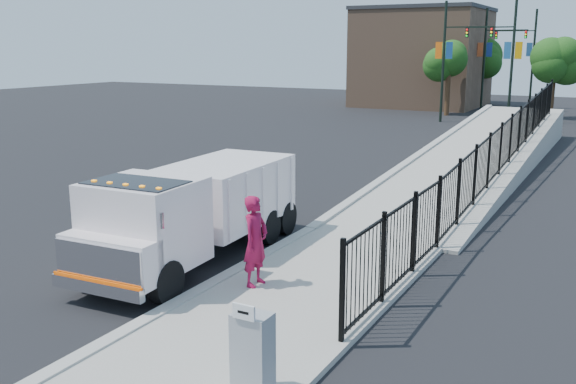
% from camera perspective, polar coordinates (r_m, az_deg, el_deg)
% --- Properties ---
extents(ground, '(120.00, 120.00, 0.00)m').
position_cam_1_polar(ground, '(14.61, -4.99, -7.56)').
color(ground, black).
rests_on(ground, ground).
extents(sidewalk, '(3.55, 12.00, 0.12)m').
position_cam_1_polar(sidewalk, '(12.07, -2.49, -11.75)').
color(sidewalk, '#9E998E').
rests_on(sidewalk, ground).
extents(curb, '(0.30, 12.00, 0.16)m').
position_cam_1_polar(curb, '(13.07, -9.87, -9.85)').
color(curb, '#ADAAA3').
rests_on(curb, ground).
extents(ramp, '(3.95, 24.06, 3.19)m').
position_cam_1_polar(ramp, '(28.40, 16.78, 1.99)').
color(ramp, '#9E998E').
rests_on(ramp, ground).
extents(iron_fence, '(0.10, 28.00, 1.80)m').
position_cam_1_polar(iron_fence, '(24.12, 18.27, 2.21)').
color(iron_fence, black).
rests_on(iron_fence, ground).
extents(truck, '(2.56, 7.03, 2.37)m').
position_cam_1_polar(truck, '(15.34, -8.56, -1.43)').
color(truck, black).
rests_on(truck, ground).
extents(worker, '(0.48, 0.72, 1.94)m').
position_cam_1_polar(worker, '(13.50, -2.91, -4.37)').
color(worker, maroon).
rests_on(worker, sidewalk).
extents(utility_cabinet, '(0.55, 0.40, 1.25)m').
position_cam_1_polar(utility_cabinet, '(9.55, -3.16, -14.19)').
color(utility_cabinet, gray).
rests_on(utility_cabinet, sidewalk).
extents(arrow_sign, '(0.35, 0.04, 0.22)m').
position_cam_1_polar(arrow_sign, '(9.07, -3.95, -10.60)').
color(arrow_sign, white).
rests_on(arrow_sign, utility_cabinet).
extents(light_pole_0, '(3.77, 0.22, 8.00)m').
position_cam_1_polar(light_pole_0, '(45.13, 14.04, 11.57)').
color(light_pole_0, black).
rests_on(light_pole_0, ground).
extents(light_pole_1, '(3.78, 0.22, 8.00)m').
position_cam_1_polar(light_pole_1, '(45.51, 18.94, 11.27)').
color(light_pole_1, black).
rests_on(light_pole_1, ground).
extents(light_pole_2, '(3.78, 0.22, 8.00)m').
position_cam_1_polar(light_pole_2, '(54.66, 17.37, 11.53)').
color(light_pole_2, black).
rests_on(light_pole_2, ground).
extents(light_pole_3, '(3.77, 0.22, 8.00)m').
position_cam_1_polar(light_pole_3, '(57.18, 20.67, 11.33)').
color(light_pole_3, black).
rests_on(light_pole_3, ground).
extents(tree_0, '(2.69, 2.69, 5.34)m').
position_cam_1_polar(tree_0, '(49.66, 14.14, 11.16)').
color(tree_0, '#382314').
rests_on(tree_0, ground).
extents(tree_1, '(2.71, 2.71, 5.35)m').
position_cam_1_polar(tree_1, '(49.90, 22.64, 10.59)').
color(tree_1, '#382314').
rests_on(tree_1, ground).
extents(tree_2, '(3.10, 3.10, 5.55)m').
position_cam_1_polar(tree_2, '(59.16, 17.01, 11.22)').
color(tree_2, '#382314').
rests_on(tree_2, ground).
extents(building, '(10.00, 10.00, 8.00)m').
position_cam_1_polar(building, '(57.84, 11.88, 11.51)').
color(building, '#8C664C').
rests_on(building, ground).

